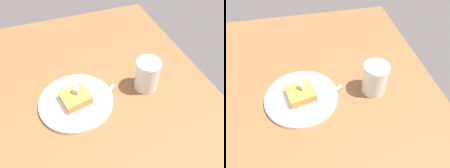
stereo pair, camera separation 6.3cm
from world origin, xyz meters
The scene contains 6 objects.
table_surface centered at (0.00, 0.00, 1.22)cm, with size 106.86×106.86×2.45cm, color brown.
plate centered at (-4.33, 10.77, 3.12)cm, with size 21.56×21.56×1.18cm.
toast_slice_center centered at (-4.33, 10.77, 4.89)cm, with size 7.41×7.76×2.52cm, color #B97F3B.
butter_pat_primary centered at (-5.13, 11.52, 7.05)cm, with size 1.81×1.63×1.81cm, color beige.
fork centered at (-0.21, 16.23, 3.81)cm, with size 11.26×13.28×0.36cm.
syrup_jar centered at (-3.39, 32.81, 6.95)cm, with size 7.53×7.53×9.90cm.
Camera 1 is at (36.68, 6.82, 53.30)cm, focal length 35.00 mm.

